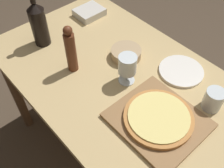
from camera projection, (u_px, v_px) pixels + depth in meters
dining_table at (146, 111)px, 1.24m from camera, size 0.81×1.73×0.78m
cutting_board at (158, 120)px, 1.09m from camera, size 0.33×0.36×0.02m
pizza at (159, 117)px, 1.07m from camera, size 0.29×0.29×0.02m
wine_bottle at (39, 23)px, 1.33m from camera, size 0.08×0.08×0.32m
pepper_mill at (71, 50)px, 1.20m from camera, size 0.05×0.05×0.25m
wine_glass at (127, 65)px, 1.17m from camera, size 0.08×0.08×0.15m
small_bowl at (126, 53)px, 1.33m from camera, size 0.15×0.15×0.05m
drinking_tumbler at (213, 100)px, 1.11m from camera, size 0.08×0.08×0.10m
dinner_plate at (181, 71)px, 1.27m from camera, size 0.22×0.22×0.01m
food_container at (89, 12)px, 1.58m from camera, size 0.16×0.14×0.04m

